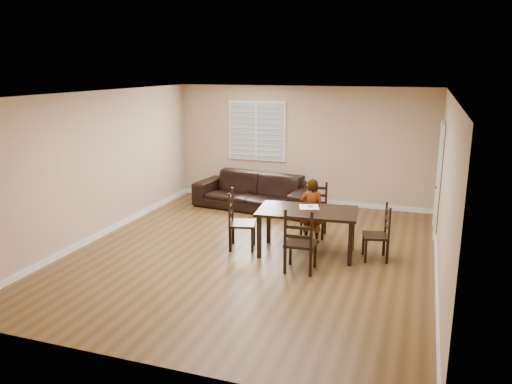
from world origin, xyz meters
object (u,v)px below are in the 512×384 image
(chair_right, at_px, (383,235))
(chair_left, at_px, (235,222))
(dining_table, at_px, (307,215))
(donut, at_px, (310,206))
(chair_near, at_px, (315,211))
(sofa, at_px, (254,192))
(chair_far, at_px, (299,245))
(child, at_px, (312,211))

(chair_right, bearing_deg, chair_left, -96.75)
(chair_right, bearing_deg, dining_table, -96.85)
(donut, bearing_deg, chair_near, 96.61)
(chair_right, relative_size, sofa, 0.35)
(dining_table, distance_m, chair_right, 1.28)
(chair_left, relative_size, chair_right, 1.11)
(chair_near, height_order, sofa, chair_near)
(dining_table, distance_m, sofa, 2.97)
(chair_near, relative_size, chair_far, 0.98)
(donut, bearing_deg, dining_table, -90.81)
(chair_left, height_order, donut, chair_left)
(chair_near, bearing_deg, chair_left, -137.72)
(dining_table, xyz_separation_m, sofa, (-1.77, 2.36, -0.30))
(chair_far, bearing_deg, sofa, -62.01)
(donut, relative_size, sofa, 0.04)
(chair_near, distance_m, chair_right, 1.62)
(dining_table, bearing_deg, sofa, 121.37)
(child, height_order, sofa, child)
(chair_right, distance_m, child, 1.39)
(child, height_order, donut, child)
(chair_left, relative_size, child, 0.88)
(dining_table, xyz_separation_m, chair_near, (-0.10, 1.05, -0.23))
(dining_table, bearing_deg, chair_left, -179.10)
(child, relative_size, donut, 12.10)
(chair_far, relative_size, child, 0.87)
(chair_left, bearing_deg, donut, -89.83)
(chair_left, height_order, sofa, chair_left)
(sofa, bearing_deg, child, -38.05)
(child, xyz_separation_m, donut, (0.06, -0.41, 0.21))
(dining_table, distance_m, chair_far, 0.91)
(chair_far, height_order, sofa, chair_far)
(chair_far, xyz_separation_m, donut, (-0.07, 1.06, 0.33))
(dining_table, height_order, chair_right, chair_right)
(chair_left, xyz_separation_m, chair_right, (2.50, 0.28, -0.05))
(dining_table, bearing_deg, chair_right, 0.69)
(chair_far, xyz_separation_m, chair_left, (-1.33, 0.73, 0.01))
(chair_near, xyz_separation_m, sofa, (-1.68, 1.31, -0.07))
(chair_right, distance_m, donut, 1.29)
(chair_far, distance_m, donut, 1.12)
(chair_left, bearing_deg, chair_right, -98.15)
(chair_far, distance_m, chair_right, 1.54)
(chair_far, relative_size, chair_right, 1.10)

